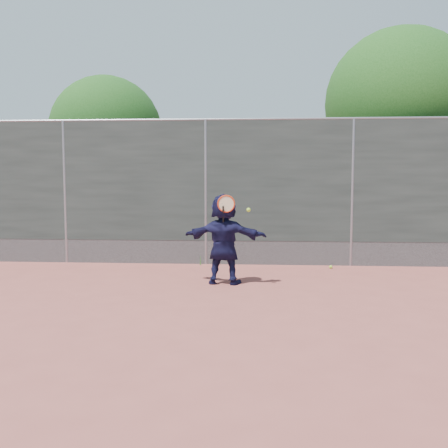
{
  "coord_description": "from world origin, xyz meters",
  "views": [
    {
      "loc": [
        1.1,
        -6.82,
        1.8
      ],
      "look_at": [
        0.51,
        1.57,
        1.03
      ],
      "focal_mm": 40.0,
      "sensor_mm": 36.0,
      "label": 1
    }
  ],
  "objects": [
    {
      "name": "ball_ground",
      "position": [
        2.55,
        3.13,
        0.03
      ],
      "size": [
        0.07,
        0.07,
        0.07
      ],
      "primitive_type": "sphere",
      "color": "#A9DE31",
      "rests_on": "ground"
    },
    {
      "name": "tree_left",
      "position": [
        -2.85,
        6.55,
        2.94
      ],
      "size": [
        3.15,
        3.0,
        4.53
      ],
      "color": "#382314",
      "rests_on": "ground"
    },
    {
      "name": "player",
      "position": [
        0.51,
        1.57,
        0.77
      ],
      "size": [
        1.47,
        0.62,
        1.54
      ],
      "primitive_type": "imported",
      "rotation": [
        0.0,
        0.0,
        3.02
      ],
      "color": "#131335",
      "rests_on": "ground"
    },
    {
      "name": "weed_clump",
      "position": [
        0.29,
        3.38,
        0.13
      ],
      "size": [
        0.68,
        0.07,
        0.3
      ],
      "color": "#387226",
      "rests_on": "ground"
    },
    {
      "name": "fence",
      "position": [
        -0.0,
        3.5,
        1.58
      ],
      "size": [
        20.0,
        0.06,
        3.03
      ],
      "color": "#38423D",
      "rests_on": "ground"
    },
    {
      "name": "tree_right",
      "position": [
        4.68,
        5.75,
        3.49
      ],
      "size": [
        3.78,
        3.6,
        5.39
      ],
      "color": "#382314",
      "rests_on": "ground"
    },
    {
      "name": "swing_action",
      "position": [
        0.6,
        1.37,
        1.35
      ],
      "size": [
        0.55,
        0.18,
        0.51
      ],
      "color": "red",
      "rests_on": "ground"
    },
    {
      "name": "ground",
      "position": [
        0.0,
        0.0,
        0.0
      ],
      "size": [
        80.0,
        80.0,
        0.0
      ],
      "primitive_type": "plane",
      "color": "#9E4C42",
      "rests_on": "ground"
    }
  ]
}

